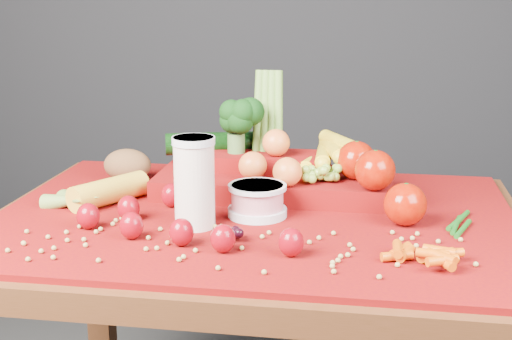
# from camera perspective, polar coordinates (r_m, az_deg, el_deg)

# --- Properties ---
(table) EXTENTS (1.10, 0.80, 0.75)m
(table) POSITION_cam_1_polar(r_m,az_deg,el_deg) (1.50, -0.12, -7.43)
(table) COLOR #3D200E
(table) RESTS_ON ground
(red_cloth) EXTENTS (1.05, 0.75, 0.01)m
(red_cloth) POSITION_cam_1_polar(r_m,az_deg,el_deg) (1.46, -0.13, -3.76)
(red_cloth) COLOR #720C03
(red_cloth) RESTS_ON table
(milk_glass) EXTENTS (0.08, 0.08, 0.18)m
(milk_glass) POSITION_cam_1_polar(r_m,az_deg,el_deg) (1.36, -4.96, -0.73)
(milk_glass) COLOR beige
(milk_glass) RESTS_ON red_cloth
(yogurt_bowl) EXTENTS (0.12, 0.12, 0.07)m
(yogurt_bowl) POSITION_cam_1_polar(r_m,az_deg,el_deg) (1.44, 0.11, -2.35)
(yogurt_bowl) COLOR silver
(yogurt_bowl) RESTS_ON red_cloth
(strawberry_scatter) EXTENTS (0.48, 0.28, 0.06)m
(strawberry_scatter) POSITION_cam_1_polar(r_m,az_deg,el_deg) (1.37, -7.67, -3.75)
(strawberry_scatter) COLOR maroon
(strawberry_scatter) RESTS_ON red_cloth
(dark_grape_cluster) EXTENTS (0.06, 0.05, 0.03)m
(dark_grape_cluster) POSITION_cam_1_polar(r_m,az_deg,el_deg) (1.31, -2.38, -5.10)
(dark_grape_cluster) COLOR black
(dark_grape_cluster) RESTS_ON red_cloth
(soybean_scatter) EXTENTS (0.84, 0.24, 0.01)m
(soybean_scatter) POSITION_cam_1_polar(r_m,az_deg,el_deg) (1.27, -1.59, -6.13)
(soybean_scatter) COLOR #AD964A
(soybean_scatter) RESTS_ON red_cloth
(corn_ear) EXTENTS (0.26, 0.27, 0.06)m
(corn_ear) POSITION_cam_1_polar(r_m,az_deg,el_deg) (1.54, -13.63, -2.15)
(corn_ear) COLOR gold
(corn_ear) RESTS_ON red_cloth
(potato) EXTENTS (0.11, 0.08, 0.08)m
(potato) POSITION_cam_1_polar(r_m,az_deg,el_deg) (1.72, -10.25, 0.38)
(potato) COLOR brown
(potato) RESTS_ON red_cloth
(baby_carrot_pile) EXTENTS (0.17, 0.18, 0.03)m
(baby_carrot_pile) POSITION_cam_1_polar(r_m,az_deg,el_deg) (1.25, 12.96, -6.38)
(baby_carrot_pile) COLOR #C84D07
(baby_carrot_pile) RESTS_ON red_cloth
(green_bean_pile) EXTENTS (0.14, 0.12, 0.01)m
(green_bean_pile) POSITION_cam_1_polar(r_m,az_deg,el_deg) (1.44, 15.95, -4.14)
(green_bean_pile) COLOR #145814
(green_bean_pile) RESTS_ON red_cloth
(produce_mound) EXTENTS (0.60, 0.37, 0.27)m
(produce_mound) POSITION_cam_1_polar(r_m,az_deg,el_deg) (1.58, 2.52, 0.09)
(produce_mound) COLOR #720C03
(produce_mound) RESTS_ON red_cloth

